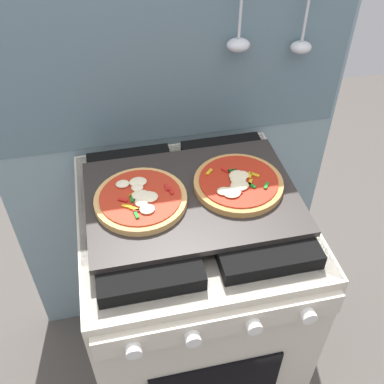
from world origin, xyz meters
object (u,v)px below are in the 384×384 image
at_px(pizza_left, 141,199).
at_px(stove, 192,300).
at_px(baking_tray, 192,197).
at_px(pizza_right, 238,183).

bearing_deg(pizza_left, stove, -0.18).
xyz_separation_m(stove, baking_tray, (0.00, 0.00, 0.46)).
distance_m(baking_tray, pizza_right, 0.13).
bearing_deg(pizza_right, pizza_left, -178.53).
xyz_separation_m(stove, pizza_left, (-0.13, 0.00, 0.48)).
relative_size(stove, baking_tray, 1.67).
bearing_deg(stove, baking_tray, 90.00).
relative_size(baking_tray, pizza_right, 2.32).
height_order(baking_tray, pizza_left, pizza_left).
xyz_separation_m(pizza_left, pizza_right, (0.25, 0.01, -0.00)).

